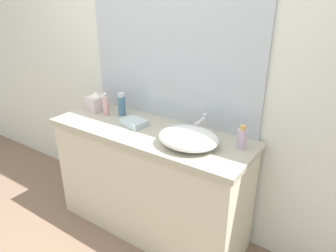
{
  "coord_description": "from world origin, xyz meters",
  "views": [
    {
      "loc": [
        1.34,
        -1.17,
        1.75
      ],
      "look_at": [
        0.27,
        0.4,
        0.94
      ],
      "focal_mm": 33.05,
      "sensor_mm": 36.0,
      "label": 1
    }
  ],
  "objects_px": {
    "sink_basin": "(188,138)",
    "perfume_bottle": "(122,104)",
    "lotion_bottle": "(242,138)",
    "folded_hand_towel": "(134,123)",
    "soap_dispenser": "(106,106)",
    "tissue_box": "(96,102)"
  },
  "relations": [
    {
      "from": "sink_basin",
      "to": "lotion_bottle",
      "type": "distance_m",
      "value": 0.33
    },
    {
      "from": "sink_basin",
      "to": "lotion_bottle",
      "type": "xyz_separation_m",
      "value": [
        0.29,
        0.16,
        0.01
      ]
    },
    {
      "from": "folded_hand_towel",
      "to": "tissue_box",
      "type": "bearing_deg",
      "value": 170.71
    },
    {
      "from": "folded_hand_towel",
      "to": "perfume_bottle",
      "type": "bearing_deg",
      "value": 152.44
    },
    {
      "from": "soap_dispenser",
      "to": "lotion_bottle",
      "type": "bearing_deg",
      "value": 2.71
    },
    {
      "from": "lotion_bottle",
      "to": "folded_hand_towel",
      "type": "bearing_deg",
      "value": -173.35
    },
    {
      "from": "sink_basin",
      "to": "perfume_bottle",
      "type": "relative_size",
      "value": 2.22
    },
    {
      "from": "soap_dispenser",
      "to": "folded_hand_towel",
      "type": "relative_size",
      "value": 1.01
    },
    {
      "from": "sink_basin",
      "to": "soap_dispenser",
      "type": "height_order",
      "value": "soap_dispenser"
    },
    {
      "from": "soap_dispenser",
      "to": "lotion_bottle",
      "type": "relative_size",
      "value": 1.21
    },
    {
      "from": "lotion_bottle",
      "to": "folded_hand_towel",
      "type": "xyz_separation_m",
      "value": [
        -0.79,
        -0.09,
        -0.05
      ]
    },
    {
      "from": "soap_dispenser",
      "to": "tissue_box",
      "type": "bearing_deg",
      "value": 166.11
    },
    {
      "from": "soap_dispenser",
      "to": "tissue_box",
      "type": "relative_size",
      "value": 1.16
    },
    {
      "from": "sink_basin",
      "to": "tissue_box",
      "type": "height_order",
      "value": "tissue_box"
    },
    {
      "from": "soap_dispenser",
      "to": "perfume_bottle",
      "type": "bearing_deg",
      "value": 35.54
    },
    {
      "from": "soap_dispenser",
      "to": "tissue_box",
      "type": "xyz_separation_m",
      "value": [
        -0.15,
        0.04,
        -0.01
      ]
    },
    {
      "from": "perfume_bottle",
      "to": "sink_basin",
      "type": "bearing_deg",
      "value": -13.78
    },
    {
      "from": "soap_dispenser",
      "to": "perfume_bottle",
      "type": "xyz_separation_m",
      "value": [
        0.1,
        0.07,
        0.01
      ]
    },
    {
      "from": "soap_dispenser",
      "to": "perfume_bottle",
      "type": "distance_m",
      "value": 0.13
    },
    {
      "from": "sink_basin",
      "to": "folded_hand_towel",
      "type": "relative_size",
      "value": 2.17
    },
    {
      "from": "soap_dispenser",
      "to": "folded_hand_towel",
      "type": "distance_m",
      "value": 0.33
    },
    {
      "from": "soap_dispenser",
      "to": "tissue_box",
      "type": "distance_m",
      "value": 0.15
    }
  ]
}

